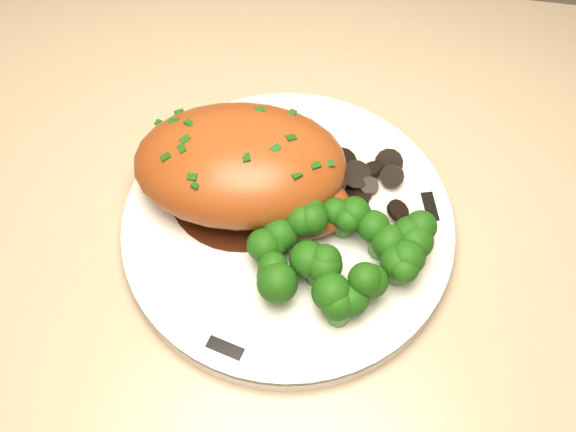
# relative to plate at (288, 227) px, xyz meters

# --- Properties ---
(plate) EXTENTS (0.33, 0.33, 0.02)m
(plate) POSITION_rel_plate_xyz_m (0.00, 0.00, 0.00)
(plate) COLOR white
(plate) RESTS_ON counter
(rim_accent_0) EXTENTS (0.02, 0.03, 0.00)m
(rim_accent_0) POSITION_rel_plate_xyz_m (0.12, 0.03, 0.01)
(rim_accent_0) COLOR black
(rim_accent_0) RESTS_ON plate
(rim_accent_1) EXTENTS (0.03, 0.03, 0.00)m
(rim_accent_1) POSITION_rel_plate_xyz_m (-0.09, 0.09, 0.01)
(rim_accent_1) COLOR black
(rim_accent_1) RESTS_ON plate
(rim_accent_2) EXTENTS (0.03, 0.02, 0.00)m
(rim_accent_2) POSITION_rel_plate_xyz_m (-0.03, -0.12, 0.01)
(rim_accent_2) COLOR black
(rim_accent_2) RESTS_ON plate
(gravy_pool) EXTENTS (0.13, 0.13, 0.00)m
(gravy_pool) POSITION_rel_plate_xyz_m (-0.04, 0.03, 0.01)
(gravy_pool) COLOR black
(gravy_pool) RESTS_ON plate
(chicken_breast) EXTENTS (0.20, 0.14, 0.07)m
(chicken_breast) POSITION_rel_plate_xyz_m (-0.04, 0.03, 0.04)
(chicken_breast) COLOR #96441A
(chicken_breast) RESTS_ON plate
(mushroom_pile) EXTENTS (0.10, 0.07, 0.03)m
(mushroom_pile) POSITION_rel_plate_xyz_m (0.04, 0.03, 0.01)
(mushroom_pile) COLOR black
(mushroom_pile) RESTS_ON plate
(broccoli_florets) EXTENTS (0.14, 0.11, 0.04)m
(broccoli_florets) POSITION_rel_plate_xyz_m (0.05, -0.04, 0.03)
(broccoli_florets) COLOR #468136
(broccoli_florets) RESTS_ON plate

